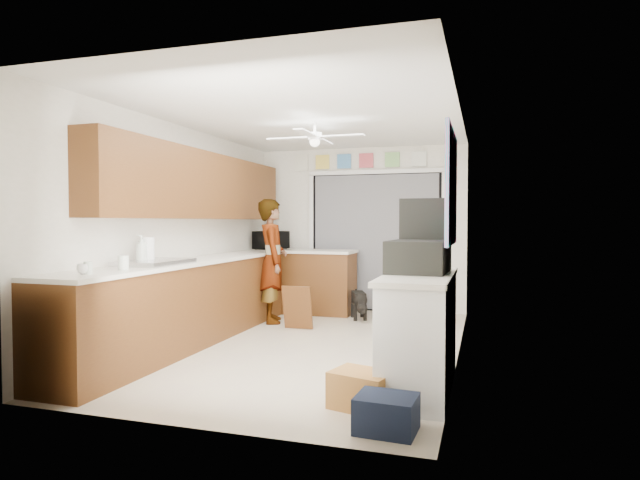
# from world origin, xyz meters

# --- Properties ---
(floor) EXTENTS (5.00, 5.00, 0.00)m
(floor) POSITION_xyz_m (0.00, 0.00, 0.00)
(floor) COLOR #C2B29C
(floor) RESTS_ON ground
(ceiling) EXTENTS (5.00, 5.00, 0.00)m
(ceiling) POSITION_xyz_m (0.00, 0.00, 2.50)
(ceiling) COLOR white
(ceiling) RESTS_ON ground
(wall_back) EXTENTS (3.20, 0.00, 3.20)m
(wall_back) POSITION_xyz_m (0.00, 2.50, 1.25)
(wall_back) COLOR white
(wall_back) RESTS_ON ground
(wall_front) EXTENTS (3.20, 0.00, 3.20)m
(wall_front) POSITION_xyz_m (0.00, -2.50, 1.25)
(wall_front) COLOR white
(wall_front) RESTS_ON ground
(wall_left) EXTENTS (0.00, 5.00, 5.00)m
(wall_left) POSITION_xyz_m (-1.60, 0.00, 1.25)
(wall_left) COLOR white
(wall_left) RESTS_ON ground
(wall_right) EXTENTS (0.00, 5.00, 5.00)m
(wall_right) POSITION_xyz_m (1.60, 0.00, 1.25)
(wall_right) COLOR white
(wall_right) RESTS_ON ground
(left_base_cabinets) EXTENTS (0.60, 4.80, 0.90)m
(left_base_cabinets) POSITION_xyz_m (-1.30, 0.00, 0.45)
(left_base_cabinets) COLOR #5B3315
(left_base_cabinets) RESTS_ON floor
(left_countertop) EXTENTS (0.62, 4.80, 0.04)m
(left_countertop) POSITION_xyz_m (-1.29, 0.00, 0.92)
(left_countertop) COLOR white
(left_countertop) RESTS_ON left_base_cabinets
(upper_cabinets) EXTENTS (0.32, 4.00, 0.80)m
(upper_cabinets) POSITION_xyz_m (-1.44, 0.20, 1.80)
(upper_cabinets) COLOR #5B3315
(upper_cabinets) RESTS_ON wall_left
(sink_basin) EXTENTS (0.50, 0.76, 0.06)m
(sink_basin) POSITION_xyz_m (-1.29, -1.00, 0.95)
(sink_basin) COLOR silver
(sink_basin) RESTS_ON left_countertop
(faucet) EXTENTS (0.03, 0.03, 0.22)m
(faucet) POSITION_xyz_m (-1.48, -1.00, 1.05)
(faucet) COLOR silver
(faucet) RESTS_ON left_countertop
(peninsula_base) EXTENTS (1.00, 0.60, 0.90)m
(peninsula_base) POSITION_xyz_m (-0.50, 2.00, 0.45)
(peninsula_base) COLOR #5B3315
(peninsula_base) RESTS_ON floor
(peninsula_top) EXTENTS (1.04, 0.64, 0.04)m
(peninsula_top) POSITION_xyz_m (-0.50, 2.00, 0.92)
(peninsula_top) COLOR white
(peninsula_top) RESTS_ON peninsula_base
(back_opening_recess) EXTENTS (2.00, 0.06, 2.10)m
(back_opening_recess) POSITION_xyz_m (0.25, 2.47, 1.05)
(back_opening_recess) COLOR black
(back_opening_recess) RESTS_ON wall_back
(curtain_panel) EXTENTS (1.90, 0.03, 2.05)m
(curtain_panel) POSITION_xyz_m (0.25, 2.43, 1.05)
(curtain_panel) COLOR gray
(curtain_panel) RESTS_ON wall_back
(door_trim_left) EXTENTS (0.06, 0.04, 2.10)m
(door_trim_left) POSITION_xyz_m (-0.77, 2.44, 1.05)
(door_trim_left) COLOR white
(door_trim_left) RESTS_ON wall_back
(door_trim_right) EXTENTS (0.06, 0.04, 2.10)m
(door_trim_right) POSITION_xyz_m (1.27, 2.44, 1.05)
(door_trim_right) COLOR white
(door_trim_right) RESTS_ON wall_back
(door_trim_head) EXTENTS (2.10, 0.04, 0.06)m
(door_trim_head) POSITION_xyz_m (0.25, 2.44, 2.12)
(door_trim_head) COLOR white
(door_trim_head) RESTS_ON wall_back
(header_frame_0) EXTENTS (0.22, 0.02, 0.22)m
(header_frame_0) POSITION_xyz_m (-0.60, 2.47, 2.30)
(header_frame_0) COLOR #F2D550
(header_frame_0) RESTS_ON wall_back
(header_frame_1) EXTENTS (0.22, 0.02, 0.22)m
(header_frame_1) POSITION_xyz_m (-0.25, 2.47, 2.30)
(header_frame_1) COLOR #4C8ACB
(header_frame_1) RESTS_ON wall_back
(header_frame_2) EXTENTS (0.22, 0.02, 0.22)m
(header_frame_2) POSITION_xyz_m (0.10, 2.47, 2.30)
(header_frame_2) COLOR #C94B58
(header_frame_2) RESTS_ON wall_back
(header_frame_3) EXTENTS (0.22, 0.02, 0.22)m
(header_frame_3) POSITION_xyz_m (0.50, 2.47, 2.30)
(header_frame_3) COLOR #86C16E
(header_frame_3) RESTS_ON wall_back
(header_frame_4) EXTENTS (0.22, 0.02, 0.22)m
(header_frame_4) POSITION_xyz_m (0.90, 2.47, 2.30)
(header_frame_4) COLOR silver
(header_frame_4) RESTS_ON wall_back
(route66_sign) EXTENTS (0.22, 0.02, 0.26)m
(route66_sign) POSITION_xyz_m (-0.95, 2.47, 2.30)
(route66_sign) COLOR silver
(route66_sign) RESTS_ON wall_back
(right_counter_base) EXTENTS (0.50, 1.40, 0.90)m
(right_counter_base) POSITION_xyz_m (1.35, -1.20, 0.45)
(right_counter_base) COLOR white
(right_counter_base) RESTS_ON floor
(right_counter_top) EXTENTS (0.54, 1.44, 0.04)m
(right_counter_top) POSITION_xyz_m (1.34, -1.20, 0.92)
(right_counter_top) COLOR white
(right_counter_top) RESTS_ON right_counter_base
(abstract_painting) EXTENTS (0.03, 1.15, 0.95)m
(abstract_painting) POSITION_xyz_m (1.58, -1.00, 1.65)
(abstract_painting) COLOR #DF52B9
(abstract_painting) RESTS_ON wall_right
(ceiling_fan) EXTENTS (1.14, 1.14, 0.24)m
(ceiling_fan) POSITION_xyz_m (0.00, 0.20, 2.32)
(ceiling_fan) COLOR white
(ceiling_fan) RESTS_ON ceiling
(microwave) EXTENTS (0.47, 0.58, 0.28)m
(microwave) POSITION_xyz_m (-1.30, 2.04, 1.08)
(microwave) COLOR black
(microwave) RESTS_ON left_countertop
(soap_bottle) EXTENTS (0.14, 0.14, 0.30)m
(soap_bottle) POSITION_xyz_m (-1.42, -1.03, 1.09)
(soap_bottle) COLOR silver
(soap_bottle) RESTS_ON left_countertop
(cup) EXTENTS (0.13, 0.13, 0.08)m
(cup) POSITION_xyz_m (-1.26, -2.02, 0.98)
(cup) COLOR white
(cup) RESTS_ON left_countertop
(jar_a) EXTENTS (0.11, 0.11, 0.13)m
(jar_a) POSITION_xyz_m (-1.19, -1.61, 1.00)
(jar_a) COLOR silver
(jar_a) RESTS_ON left_countertop
(jar_b) EXTENTS (0.09, 0.09, 0.10)m
(jar_b) POSITION_xyz_m (-1.22, -2.01, 0.99)
(jar_b) COLOR silver
(jar_b) RESTS_ON left_countertop
(paper_towel_roll) EXTENTS (0.14, 0.14, 0.27)m
(paper_towel_roll) POSITION_xyz_m (-1.41, -0.94, 1.07)
(paper_towel_roll) COLOR white
(paper_towel_roll) RESTS_ON left_countertop
(suitcase) EXTENTS (0.50, 0.65, 0.27)m
(suitcase) POSITION_xyz_m (1.32, -1.06, 1.07)
(suitcase) COLOR black
(suitcase) RESTS_ON right_counter_top
(suitcase_rim) EXTENTS (0.47, 0.60, 0.02)m
(suitcase_rim) POSITION_xyz_m (1.32, -1.06, 0.96)
(suitcase_rim) COLOR yellow
(suitcase_rim) RESTS_ON suitcase
(suitcase_lid) EXTENTS (0.42, 0.05, 0.50)m
(suitcase_lid) POSITION_xyz_m (1.32, -0.77, 1.32)
(suitcase_lid) COLOR black
(suitcase_lid) RESTS_ON suitcase
(cardboard_box) EXTENTS (0.50, 0.43, 0.27)m
(cardboard_box) POSITION_xyz_m (1.00, -1.79, 0.13)
(cardboard_box) COLOR #9F6C32
(cardboard_box) RESTS_ON floor
(navy_crate) EXTENTS (0.41, 0.34, 0.24)m
(navy_crate) POSITION_xyz_m (1.25, -2.17, 0.12)
(navy_crate) COLOR black
(navy_crate) RESTS_ON floor
(cabinet_door_panel) EXTENTS (0.37, 0.15, 0.55)m
(cabinet_door_panel) POSITION_xyz_m (-0.41, 0.74, 0.28)
(cabinet_door_panel) COLOR #5B3315
(cabinet_door_panel) RESTS_ON floor
(man) EXTENTS (0.62, 0.72, 1.67)m
(man) POSITION_xyz_m (-0.90, 1.12, 0.83)
(man) COLOR white
(man) RESTS_ON floor
(dog) EXTENTS (0.42, 0.59, 0.43)m
(dog) POSITION_xyz_m (0.17, 1.69, 0.21)
(dog) COLOR black
(dog) RESTS_ON floor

